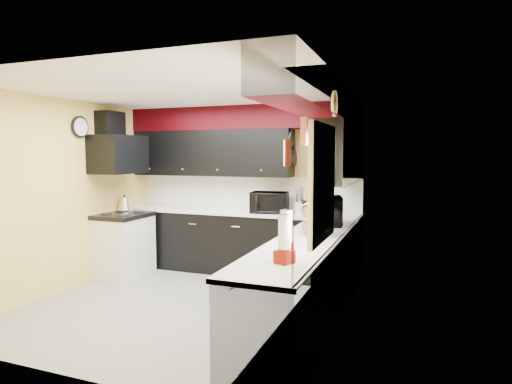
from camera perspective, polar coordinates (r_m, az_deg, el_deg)
ground at (r=5.33m, az=-9.00°, el=-14.57°), size 3.60×3.60×0.00m
wall_back at (r=6.66m, az=-1.47°, el=0.46°), size 3.60×0.06×2.50m
wall_right at (r=4.44m, az=11.40°, el=-1.95°), size 0.06×3.60×2.50m
wall_left at (r=6.14m, az=-23.92°, el=-0.36°), size 0.06×3.60×2.50m
ceiling at (r=5.07m, az=-9.40°, el=13.11°), size 3.60×3.60×0.06m
cab_back at (r=6.50m, az=-2.46°, el=-6.78°), size 3.60×0.60×0.90m
cab_right at (r=4.38m, az=6.59°, el=-12.70°), size 0.60×3.00×0.90m
counter_back at (r=6.42m, az=-2.47°, el=-2.68°), size 3.62×0.64×0.04m
counter_right at (r=4.26m, az=6.65°, el=-6.67°), size 0.64×3.02×0.04m
splash_back at (r=6.66m, az=-1.50°, el=-0.06°), size 3.60×0.02×0.50m
splash_right at (r=4.45m, az=11.26°, el=-2.71°), size 0.02×3.60×0.50m
upper_back at (r=6.69m, az=-6.03°, el=5.17°), size 2.60×0.35×0.70m
upper_right at (r=5.32m, az=11.22°, el=5.14°), size 0.35×1.80×0.70m
soffit_back at (r=6.50m, az=-2.10°, el=9.83°), size 3.60×0.36×0.35m
soffit_right at (r=4.30m, az=8.84°, el=12.24°), size 0.36×3.24×0.35m
stove at (r=6.62m, az=-17.20°, el=-6.96°), size 0.60×0.75×0.86m
cooktop at (r=6.55m, az=-17.31°, el=-3.02°), size 0.62×0.77×0.06m
hood at (r=6.52m, az=-17.86°, el=4.78°), size 0.50×0.78×0.55m
hood_duct at (r=6.61m, az=-18.85°, el=8.40°), size 0.24×0.40×0.40m
window at (r=3.53m, az=8.88°, el=1.21°), size 0.03×0.86×0.96m
valance at (r=3.54m, az=8.09°, el=7.71°), size 0.04×0.88×0.20m
pan_top at (r=6.14m, az=4.78°, el=7.06°), size 0.03×0.22×0.40m
pan_mid at (r=6.01m, az=4.42°, el=4.72°), size 0.03×0.28×0.46m
pan_low at (r=6.26m, az=5.09°, el=4.45°), size 0.03×0.24×0.42m
cut_board at (r=5.89m, az=4.19°, el=5.20°), size 0.03×0.26×0.35m
baskets at (r=4.55m, az=8.00°, el=-2.62°), size 0.27×0.27×0.50m
clock at (r=6.29m, az=-22.40°, el=8.02°), size 0.03×0.30×0.30m
deco_plate at (r=4.09m, az=10.42°, el=11.52°), size 0.03×0.24×0.24m
toaster_oven at (r=6.17m, az=1.77°, el=-1.39°), size 0.57×0.49×0.30m
microwave at (r=5.22m, az=9.18°, el=-2.48°), size 0.54×0.68×0.33m
utensil_crock at (r=6.13m, az=5.82°, el=-2.13°), size 0.19×0.19×0.16m
knife_block at (r=6.03m, az=7.07°, el=-1.85°), size 0.16×0.18×0.24m
kettle at (r=6.85m, az=-17.13°, el=-1.55°), size 0.28×0.28×0.20m
dispenser_a at (r=3.58m, az=4.06°, el=-5.77°), size 0.15×0.15×0.34m
dispenser_b at (r=3.33m, az=3.83°, el=-6.61°), size 0.16×0.16×0.34m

